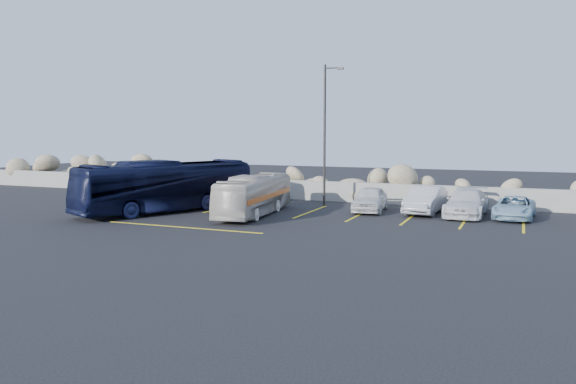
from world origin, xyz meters
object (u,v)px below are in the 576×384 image
at_px(lamppost, 326,131).
at_px(car_a, 370,199).
at_px(vintage_bus, 254,195).
at_px(car_b, 426,200).
at_px(car_d, 514,208).
at_px(tour_coach, 166,186).
at_px(car_c, 467,203).

relative_size(lamppost, car_a, 2.05).
bearing_deg(vintage_bus, car_b, 20.11).
xyz_separation_m(lamppost, car_b, (5.78, -0.65, -3.60)).
bearing_deg(car_d, car_b, -178.62).
height_order(tour_coach, car_c, tour_coach).
height_order(lamppost, car_a, lamppost).
bearing_deg(car_a, car_b, 3.21).
bearing_deg(car_d, vintage_bus, -159.16).
bearing_deg(tour_coach, car_d, 39.24).
relative_size(car_a, car_c, 0.85).
height_order(car_b, car_d, car_b).
distance_m(lamppost, car_a, 4.78).
bearing_deg(car_c, car_d, 2.22).
distance_m(tour_coach, car_c, 15.64).
distance_m(car_a, car_b, 2.89).
distance_m(lamppost, car_d, 10.80).
bearing_deg(vintage_bus, tour_coach, -176.80).
bearing_deg(tour_coach, vintage_bus, 33.69).
height_order(vintage_bus, car_b, vintage_bus).
relative_size(lamppost, car_d, 2.04).
relative_size(car_b, car_d, 1.08).
distance_m(car_b, car_d, 4.32).
height_order(vintage_bus, car_a, vintage_bus).
bearing_deg(tour_coach, car_b, 44.63).
relative_size(lamppost, vintage_bus, 1.09).
height_order(tour_coach, car_a, tour_coach).
bearing_deg(vintage_bus, lamppost, 57.90).
relative_size(vintage_bus, car_b, 1.74).
xyz_separation_m(tour_coach, car_a, (10.00, 4.34, -0.71)).
relative_size(tour_coach, car_d, 2.52).
relative_size(vintage_bus, tour_coach, 0.74).
distance_m(tour_coach, car_d, 17.80).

